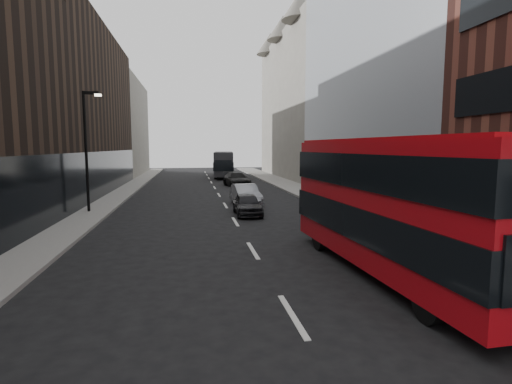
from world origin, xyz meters
name	(u,v)px	position (x,y,z in m)	size (l,w,h in m)	color
ground	(320,360)	(0.00, 0.00, 0.00)	(140.00, 140.00, 0.00)	black
sidewalk_right	(310,194)	(7.50, 25.00, 0.07)	(3.00, 80.00, 0.15)	slate
sidewalk_left	(116,198)	(-8.00, 25.00, 0.07)	(2.00, 80.00, 0.15)	slate
building_modern_block	(382,64)	(11.47, 21.00, 9.90)	(5.03, 22.00, 20.00)	#AFB4BA
building_victorian	(297,102)	(11.38, 44.00, 9.66)	(6.50, 24.00, 21.00)	slate
building_left_mid	(81,111)	(-11.50, 30.00, 7.00)	(5.00, 24.00, 14.00)	black
building_left_far	(123,129)	(-11.50, 52.00, 6.50)	(5.00, 20.00, 13.00)	slate
street_lamp	(87,143)	(-8.22, 18.00, 4.18)	(1.06, 0.22, 7.00)	black
red_bus	(392,200)	(3.76, 4.46, 2.34)	(3.01, 10.54, 4.21)	#A80A11
grey_bus	(224,164)	(2.02, 45.22, 1.78)	(3.34, 10.45, 3.33)	black
car_a	(247,204)	(0.94, 16.05, 0.63)	(1.49, 3.71, 1.26)	black
car_b	(245,195)	(1.36, 19.92, 0.71)	(1.50, 4.31, 1.42)	gray
car_c	(237,179)	(2.26, 32.84, 0.71)	(2.00, 4.93, 1.43)	black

